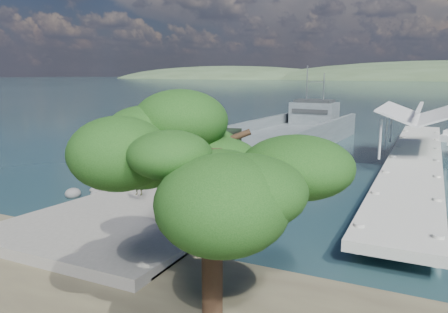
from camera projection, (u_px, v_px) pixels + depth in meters
The scene contains 8 objects.
ground at pixel (169, 208), 26.41m from camera, with size 1400.00×1400.00×0.00m, color #1A3C40.
boat_ramp at pixel (159, 208), 25.48m from camera, with size 10.00×18.00×0.50m, color slate.
shoreline_rocks at pixel (95, 194), 29.47m from camera, with size 3.20×5.60×0.90m, color #61615E, non-canonical shape.
pier at pixel (416, 149), 37.27m from camera, with size 6.40×44.00×6.10m.
landing_craft at pixel (286, 139), 48.36m from camera, with size 10.39×33.12×9.70m.
military_truck at pixel (216, 160), 29.41m from camera, with size 3.85×7.99×3.56m.
soldier at pixel (139, 187), 25.89m from camera, with size 0.64×0.42×1.74m, color black.
overhang_tree at pixel (203, 151), 12.85m from camera, with size 7.91×7.29×7.19m.
Camera 1 is at (13.93, -21.45, 8.02)m, focal length 35.00 mm.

